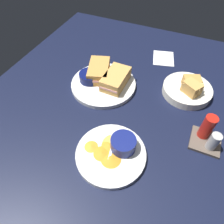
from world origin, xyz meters
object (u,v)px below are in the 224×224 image
ramekin_dark_sauce (89,76)px  bread_basket_rear (188,89)px  sandwich_half_near (116,79)px  sandwich_half_far (99,71)px  ramekin_light_gravy (123,144)px  condiment_caddy (208,135)px  plate_sandwich_main (104,84)px  plate_chips_companion (111,154)px  spoon_by_dark_ramekin (103,84)px  spoon_by_gravy_ramekin (114,139)px

ramekin_dark_sauce → bread_basket_rear: bearing=104.3°
sandwich_half_near → sandwich_half_far: bearing=-103.6°
ramekin_dark_sauce → ramekin_light_gravy: ramekin_light_gravy is taller
sandwich_half_near → condiment_caddy: condiment_caddy is taller
plate_sandwich_main → plate_chips_companion: bearing=29.1°
spoon_by_dark_ramekin → bread_basket_rear: bread_basket_rear is taller
bread_basket_rear → condiment_caddy: (18.97, 8.97, 1.05)cm
plate_sandwich_main → ramekin_dark_sauce: bearing=-82.6°
sandwich_half_near → bread_basket_rear: (-7.21, 26.15, -1.64)cm
ramekin_light_gravy → condiment_caddy: 25.85cm
spoon_by_dark_ramekin → bread_basket_rear: bearing=107.5°
ramekin_light_gravy → bread_basket_rear: bread_basket_rear is taller
plate_chips_companion → spoon_by_gravy_ramekin: spoon_by_gravy_ramekin is taller
spoon_by_gravy_ramekin → condiment_caddy: condiment_caddy is taller
ramekin_dark_sauce → condiment_caddy: size_ratio=0.82×
ramekin_light_gravy → condiment_caddy: (-13.19, 22.23, -0.39)cm
spoon_by_gravy_ramekin → bread_basket_rear: (-30.80, 16.69, 0.40)cm
plate_chips_companion → condiment_caddy: 29.81cm
spoon_by_gravy_ramekin → bread_basket_rear: bearing=151.6°
spoon_by_gravy_ramekin → condiment_caddy: (-11.83, 25.66, 1.44)cm
spoon_by_dark_ramekin → ramekin_light_gravy: 28.37cm
ramekin_dark_sauce → plate_chips_companion: size_ratio=0.38×
sandwich_half_far → ramekin_light_gravy: bearing=37.8°
plate_sandwich_main → ramekin_light_gravy: ramekin_light_gravy is taller
plate_sandwich_main → ramekin_dark_sauce: (0.72, -5.58, 2.63)cm
plate_sandwich_main → spoon_by_dark_ramekin: 1.61cm
sandwich_half_near → spoon_by_dark_ramekin: (2.38, -4.19, -2.04)cm
spoon_by_dark_ramekin → ramekin_light_gravy: bearing=37.1°
plate_chips_companion → sandwich_half_far: bearing=-148.6°
sandwich_half_far → bread_basket_rear: bearing=98.8°
sandwich_half_near → spoon_by_dark_ramekin: 5.23cm
ramekin_dark_sauce → spoon_by_dark_ramekin: size_ratio=0.79×
spoon_by_dark_ramekin → plate_sandwich_main: bearing=-160.4°
spoon_by_dark_ramekin → plate_chips_companion: size_ratio=0.48×
plate_sandwich_main → sandwich_half_near: sandwich_half_near is taller
sandwich_half_near → plate_chips_companion: 30.07cm
plate_chips_companion → ramekin_light_gravy: size_ratio=2.76×
plate_sandwich_main → spoon_by_gravy_ramekin: (22.25, 14.03, 1.16)cm
sandwich_half_far → spoon_by_dark_ramekin: sandwich_half_far is taller
bread_basket_rear → spoon_by_gravy_ramekin: bearing=-28.4°
plate_sandwich_main → ramekin_light_gravy: bearing=36.5°
sandwich_half_near → plate_chips_companion: sandwich_half_near is taller
sandwich_half_far → ramekin_dark_sauce: (4.00, -2.14, -0.57)cm
sandwich_half_near → ramekin_dark_sauce: sandwich_half_near is taller
sandwich_half_far → spoon_by_dark_ramekin: 6.11cm
ramekin_dark_sauce → plate_chips_companion: (26.01, 20.44, -2.63)cm
bread_basket_rear → condiment_caddy: bearing=25.3°
sandwich_half_far → bread_basket_rear: 34.59cm
condiment_caddy → bread_basket_rear: bearing=-154.7°
sandwich_half_near → ramekin_light_gravy: size_ratio=1.79×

